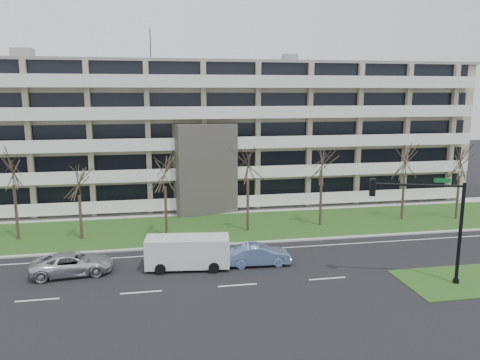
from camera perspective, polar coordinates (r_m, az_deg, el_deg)
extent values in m
plane|color=black|center=(30.39, -0.30, -12.71)|extent=(160.00, 160.00, 0.00)
cube|color=#2E531B|center=(42.50, -3.38, -5.80)|extent=(90.00, 10.00, 0.06)
cube|color=#B2B2AD|center=(37.76, -2.44, -7.87)|extent=(90.00, 0.35, 0.12)
cube|color=#B2B2AD|center=(47.76, -4.19, -3.94)|extent=(90.00, 2.00, 0.08)
cube|color=#2E531B|center=(33.89, 24.85, -11.15)|extent=(7.00, 5.00, 0.06)
cube|color=white|center=(36.37, -2.11, -8.69)|extent=(90.00, 0.12, 0.01)
cube|color=tan|center=(53.39, -5.11, 5.72)|extent=(60.00, 12.00, 15.00)
cube|color=gray|center=(53.29, -5.25, 13.94)|extent=(60.50, 12.50, 0.30)
cube|color=#4C4742|center=(46.84, -4.26, 1.35)|extent=(6.39, 3.69, 9.00)
cube|color=black|center=(47.11, -4.19, -1.69)|extent=(4.92, 1.19, 3.50)
cube|color=gray|center=(54.72, -24.98, 13.72)|extent=(2.00, 2.00, 1.20)
cylinder|color=black|center=(53.20, -10.87, 15.81)|extent=(0.10, 0.10, 3.50)
cube|color=black|center=(48.24, -4.35, -1.28)|extent=(58.00, 0.10, 1.80)
cube|color=white|center=(47.91, -4.23, -3.20)|extent=(58.00, 1.40, 0.22)
cube|color=white|center=(47.14, -4.16, -2.68)|extent=(58.00, 0.08, 1.00)
cube|color=black|center=(47.71, -4.40, 2.25)|extent=(58.00, 0.10, 1.80)
cube|color=white|center=(47.29, -4.28, 0.33)|extent=(58.00, 1.40, 0.22)
cube|color=white|center=(46.55, -4.21, 0.91)|extent=(58.00, 0.08, 1.00)
cube|color=black|center=(47.37, -4.45, 5.84)|extent=(58.00, 0.10, 1.80)
cube|color=white|center=(46.84, -4.34, 3.94)|extent=(58.00, 1.40, 0.22)
cube|color=white|center=(46.14, -4.26, 4.59)|extent=(58.00, 0.08, 1.00)
cube|color=black|center=(47.21, -4.50, 9.47)|extent=(58.00, 0.10, 1.80)
cube|color=white|center=(46.59, -4.39, 7.61)|extent=(58.00, 1.40, 0.22)
cube|color=white|center=(45.92, -4.31, 8.31)|extent=(58.00, 0.08, 1.00)
cube|color=black|center=(47.25, -4.56, 13.11)|extent=(58.00, 0.10, 1.80)
cube|color=white|center=(46.53, -4.44, 11.30)|extent=(58.00, 1.40, 0.22)
cube|color=white|center=(45.89, -4.36, 12.06)|extent=(58.00, 0.08, 1.00)
imported|color=silver|center=(33.77, -19.75, -9.57)|extent=(5.52, 2.98, 1.47)
imported|color=#7C9BD7|center=(33.49, 2.30, -9.09)|extent=(4.53, 1.73, 1.48)
cube|color=silver|center=(32.93, -6.40, -8.62)|extent=(5.91, 2.74, 2.01)
cube|color=black|center=(32.74, -6.42, -7.66)|extent=(5.47, 2.54, 0.74)
cube|color=silver|center=(32.96, -1.65, -8.83)|extent=(0.59, 2.04, 1.27)
cylinder|color=black|center=(32.36, -9.69, -10.66)|extent=(0.77, 0.35, 0.74)
cylinder|color=black|center=(34.33, -9.34, -9.38)|extent=(0.77, 0.35, 0.74)
cylinder|color=black|center=(32.19, -3.19, -10.63)|extent=(0.77, 0.35, 0.74)
cylinder|color=black|center=(34.17, -3.24, -9.35)|extent=(0.77, 0.35, 0.74)
cylinder|color=black|center=(33.53, 24.82, -11.14)|extent=(0.39, 0.39, 0.33)
cylinder|color=black|center=(32.55, 25.25, -6.00)|extent=(0.22, 0.22, 6.58)
cylinder|color=black|center=(31.10, 20.68, -0.57)|extent=(5.47, 1.93, 0.15)
cube|color=black|center=(30.66, 15.85, -0.86)|extent=(0.44, 0.44, 1.10)
sphere|color=red|center=(30.59, 15.89, -0.22)|extent=(0.22, 0.22, 0.22)
sphere|color=orange|center=(30.66, 15.85, -0.86)|extent=(0.22, 0.22, 0.22)
sphere|color=green|center=(30.73, 15.82, -1.50)|extent=(0.22, 0.22, 0.22)
cube|color=#0C5926|center=(31.42, 23.45, -0.05)|extent=(0.95, 0.35, 0.27)
cylinder|color=#382B21|center=(42.60, -25.62, -3.61)|extent=(0.24, 0.24, 4.65)
cylinder|color=#382B21|center=(40.91, -18.85, -4.34)|extent=(0.24, 0.24, 3.74)
cylinder|color=#382B21|center=(39.97, -9.02, -3.82)|extent=(0.24, 0.24, 4.30)
cylinder|color=#382B21|center=(40.86, 0.95, -3.08)|extent=(0.24, 0.24, 4.70)
cylinder|color=#382B21|center=(43.24, 9.81, -2.75)|extent=(0.24, 0.24, 4.29)
cylinder|color=#382B21|center=(47.24, 19.25, -2.01)|extent=(0.24, 0.24, 4.37)
cylinder|color=#382B21|center=(49.23, 24.99, -1.96)|extent=(0.24, 0.24, 4.30)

